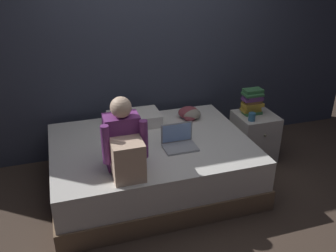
# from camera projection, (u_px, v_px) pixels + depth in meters

# --- Properties ---
(ground_plane) EXTENTS (8.00, 8.00, 0.00)m
(ground_plane) POSITION_uv_depth(u_px,v_px,m) (179.00, 198.00, 3.63)
(ground_plane) COLOR #47382D
(wall_back) EXTENTS (5.60, 0.10, 2.70)m
(wall_back) POSITION_uv_depth(u_px,v_px,m) (146.00, 39.00, 4.08)
(wall_back) COLOR #383D4C
(wall_back) RESTS_ON ground_plane
(bed) EXTENTS (2.00, 1.50, 0.52)m
(bed) POSITION_uv_depth(u_px,v_px,m) (151.00, 164.00, 3.72)
(bed) COLOR #7A6047
(bed) RESTS_ON ground_plane
(nightstand) EXTENTS (0.44, 0.46, 0.56)m
(nightstand) POSITION_uv_depth(u_px,v_px,m) (254.00, 137.00, 4.23)
(nightstand) COLOR beige
(nightstand) RESTS_ON ground_plane
(person_sitting) EXTENTS (0.39, 0.44, 0.66)m
(person_sitting) POSITION_uv_depth(u_px,v_px,m) (124.00, 144.00, 3.04)
(person_sitting) COLOR #75337A
(person_sitting) RESTS_ON bed
(laptop) EXTENTS (0.32, 0.23, 0.22)m
(laptop) POSITION_uv_depth(u_px,v_px,m) (179.00, 141.00, 3.50)
(laptop) COLOR #9EA0A5
(laptop) RESTS_ON bed
(pillow) EXTENTS (0.56, 0.36, 0.13)m
(pillow) POSITION_uv_depth(u_px,v_px,m) (134.00, 119.00, 3.95)
(pillow) COLOR silver
(pillow) RESTS_ON bed
(book_stack) EXTENTS (0.24, 0.17, 0.29)m
(book_stack) POSITION_uv_depth(u_px,v_px,m) (252.00, 101.00, 4.08)
(book_stack) COLOR #387042
(book_stack) RESTS_ON nightstand
(mug) EXTENTS (0.08, 0.08, 0.09)m
(mug) POSITION_uv_depth(u_px,v_px,m) (252.00, 117.00, 3.95)
(mug) COLOR teal
(mug) RESTS_ON nightstand
(clothes_pile) EXTENTS (0.24, 0.24, 0.13)m
(clothes_pile) POSITION_uv_depth(u_px,v_px,m) (189.00, 114.00, 4.10)
(clothes_pile) COLOR #3D4C8E
(clothes_pile) RESTS_ON bed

